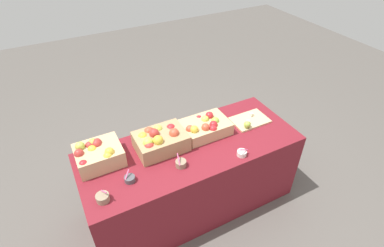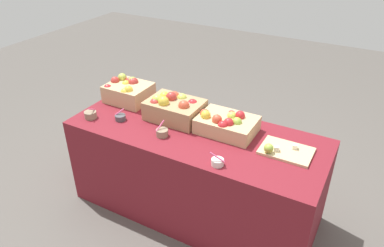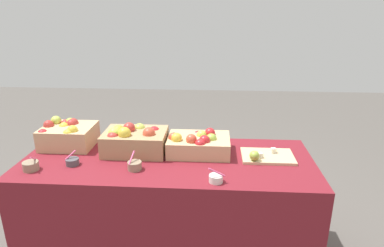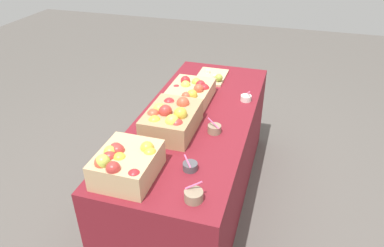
# 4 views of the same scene
# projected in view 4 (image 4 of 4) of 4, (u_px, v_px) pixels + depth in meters

# --- Properties ---
(ground_plane) EXTENTS (10.00, 10.00, 0.00)m
(ground_plane) POSITION_uv_depth(u_px,v_px,m) (196.00, 195.00, 2.84)
(ground_plane) COLOR #56514C
(table) EXTENTS (1.90, 0.76, 0.74)m
(table) POSITION_uv_depth(u_px,v_px,m) (196.00, 158.00, 2.65)
(table) COLOR maroon
(table) RESTS_ON ground_plane
(apple_crate_left) EXTENTS (0.35, 0.30, 0.20)m
(apple_crate_left) POSITION_uv_depth(u_px,v_px,m) (126.00, 163.00, 1.85)
(apple_crate_left) COLOR tan
(apple_crate_left) RESTS_ON table
(apple_crate_middle) EXTENTS (0.42, 0.30, 0.20)m
(apple_crate_middle) POSITION_uv_depth(u_px,v_px,m) (171.00, 119.00, 2.24)
(apple_crate_middle) COLOR tan
(apple_crate_middle) RESTS_ON table
(apple_crate_right) EXTENTS (0.42, 0.30, 0.16)m
(apple_crate_right) POSITION_uv_depth(u_px,v_px,m) (190.00, 93.00, 2.61)
(apple_crate_right) COLOR tan
(apple_crate_right) RESTS_ON table
(cutting_board_front) EXTENTS (0.34, 0.24, 0.08)m
(cutting_board_front) POSITION_uv_depth(u_px,v_px,m) (212.00, 77.00, 2.99)
(cutting_board_front) COLOR #D1B284
(cutting_board_front) RESTS_ON table
(sample_bowl_near) EXTENTS (0.08, 0.08, 0.09)m
(sample_bowl_near) POSITION_uv_depth(u_px,v_px,m) (190.00, 166.00, 1.93)
(sample_bowl_near) COLOR #4C4C51
(sample_bowl_near) RESTS_ON table
(sample_bowl_mid) EXTENTS (0.09, 0.09, 0.10)m
(sample_bowl_mid) POSITION_uv_depth(u_px,v_px,m) (194.00, 196.00, 1.73)
(sample_bowl_mid) COLOR gray
(sample_bowl_mid) RESTS_ON table
(sample_bowl_far) EXTENTS (0.09, 0.09, 0.11)m
(sample_bowl_far) POSITION_uv_depth(u_px,v_px,m) (214.00, 129.00, 2.26)
(sample_bowl_far) COLOR gray
(sample_bowl_far) RESTS_ON table
(sample_bowl_extra) EXTENTS (0.10, 0.08, 0.10)m
(sample_bowl_extra) POSITION_uv_depth(u_px,v_px,m) (246.00, 98.00, 2.63)
(sample_bowl_extra) COLOR silver
(sample_bowl_extra) RESTS_ON table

